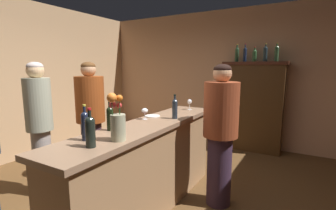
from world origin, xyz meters
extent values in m
plane|color=brown|center=(0.00, 0.00, 0.00)|extent=(7.54, 7.54, 0.00)
cube|color=tan|center=(0.00, 2.96, 1.38)|extent=(5.34, 0.12, 2.77)
cube|color=tan|center=(-2.67, 0.00, 1.38)|extent=(0.12, 5.92, 2.77)
cube|color=#9C734C|center=(0.24, -0.03, 0.48)|extent=(0.46, 2.39, 0.96)
cube|color=#8C6A4F|center=(0.24, -0.03, 0.99)|extent=(0.52, 2.49, 0.05)
cube|color=#3B2510|center=(0.83, 2.68, 0.86)|extent=(1.07, 0.32, 1.71)
cube|color=#3F1D11|center=(0.83, 2.68, 1.68)|extent=(1.15, 0.38, 0.06)
cylinder|color=#242D36|center=(0.37, 0.35, 1.11)|extent=(0.06, 0.06, 0.20)
sphere|color=#242D36|center=(0.37, 0.35, 1.21)|extent=(0.06, 0.06, 0.06)
cylinder|color=#242D36|center=(0.37, 0.35, 1.25)|extent=(0.03, 0.03, 0.07)
cylinder|color=black|center=(0.37, 0.35, 1.29)|extent=(0.03, 0.03, 0.02)
cylinder|color=black|center=(0.09, -0.43, 1.11)|extent=(0.07, 0.07, 0.20)
sphere|color=black|center=(0.09, -0.43, 1.21)|extent=(0.07, 0.07, 0.07)
cylinder|color=black|center=(0.09, -0.43, 1.25)|extent=(0.03, 0.03, 0.09)
cylinder|color=black|center=(0.09, -0.43, 1.31)|extent=(0.03, 0.03, 0.02)
cylinder|color=#1C2237|center=(0.14, -0.78, 1.12)|extent=(0.06, 0.06, 0.21)
sphere|color=#1C2237|center=(0.14, -0.78, 1.22)|extent=(0.06, 0.06, 0.06)
cylinder|color=#1C2237|center=(0.14, -0.78, 1.26)|extent=(0.02, 0.02, 0.08)
cylinder|color=gold|center=(0.14, -0.78, 1.31)|extent=(0.02, 0.02, 0.02)
cylinder|color=black|center=(0.31, -0.88, 1.11)|extent=(0.08, 0.08, 0.20)
sphere|color=black|center=(0.31, -0.88, 1.21)|extent=(0.08, 0.08, 0.08)
cylinder|color=black|center=(0.31, -0.88, 1.26)|extent=(0.03, 0.03, 0.09)
cylinder|color=red|center=(0.31, -0.88, 1.31)|extent=(0.03, 0.03, 0.02)
cylinder|color=white|center=(0.09, 0.14, 1.01)|extent=(0.06, 0.06, 0.00)
cylinder|color=white|center=(0.09, 0.14, 1.05)|extent=(0.01, 0.01, 0.07)
ellipsoid|color=white|center=(0.09, 0.14, 1.11)|extent=(0.08, 0.08, 0.06)
ellipsoid|color=maroon|center=(0.09, 0.14, 1.10)|extent=(0.06, 0.06, 0.02)
cylinder|color=white|center=(0.27, 1.00, 1.01)|extent=(0.06, 0.06, 0.00)
cylinder|color=white|center=(0.27, 1.00, 1.05)|extent=(0.01, 0.01, 0.08)
ellipsoid|color=white|center=(0.27, 1.00, 1.13)|extent=(0.06, 0.06, 0.07)
cylinder|color=#A7A785|center=(0.38, -0.65, 1.12)|extent=(0.12, 0.12, 0.22)
cylinder|color=#38602D|center=(0.40, -0.64, 1.26)|extent=(0.01, 0.01, 0.22)
sphere|color=orange|center=(0.40, -0.64, 1.37)|extent=(0.06, 0.06, 0.06)
cylinder|color=#38602D|center=(0.37, -0.62, 1.22)|extent=(0.01, 0.01, 0.16)
sphere|color=red|center=(0.37, -0.62, 1.30)|extent=(0.04, 0.04, 0.04)
cylinder|color=#38602D|center=(0.33, -0.65, 1.23)|extent=(0.01, 0.01, 0.16)
sphere|color=#C23438|center=(0.33, -0.65, 1.31)|extent=(0.06, 0.06, 0.06)
cylinder|color=#38602D|center=(0.37, -0.70, 1.26)|extent=(0.01, 0.01, 0.23)
sphere|color=orange|center=(0.37, -0.70, 1.38)|extent=(0.08, 0.08, 0.08)
cylinder|color=white|center=(0.07, 0.32, 1.02)|extent=(0.19, 0.19, 0.01)
cylinder|color=#27452B|center=(0.48, 2.68, 1.83)|extent=(0.08, 0.08, 0.23)
sphere|color=#27452B|center=(0.48, 2.68, 1.95)|extent=(0.08, 0.08, 0.08)
cylinder|color=#27452B|center=(0.48, 2.68, 1.99)|extent=(0.03, 0.03, 0.09)
cylinder|color=gold|center=(0.48, 2.68, 2.04)|extent=(0.03, 0.03, 0.02)
cylinder|color=#18233C|center=(0.63, 2.68, 1.83)|extent=(0.06, 0.06, 0.23)
sphere|color=#18233C|center=(0.63, 2.68, 1.94)|extent=(0.06, 0.06, 0.06)
cylinder|color=#18233C|center=(0.63, 2.68, 1.99)|extent=(0.02, 0.02, 0.09)
cylinder|color=#AD1B25|center=(0.63, 2.68, 2.04)|extent=(0.02, 0.02, 0.02)
cylinder|color=#2A512B|center=(0.81, 2.68, 1.80)|extent=(0.08, 0.08, 0.18)
sphere|color=#2A512B|center=(0.81, 2.68, 1.89)|extent=(0.08, 0.08, 0.08)
cylinder|color=#2A512B|center=(0.81, 2.68, 1.93)|extent=(0.03, 0.03, 0.08)
cylinder|color=red|center=(0.81, 2.68, 1.98)|extent=(0.03, 0.03, 0.02)
cylinder|color=#1F2D31|center=(0.99, 2.68, 1.83)|extent=(0.07, 0.07, 0.23)
sphere|color=#1F2D31|center=(0.99, 2.68, 1.95)|extent=(0.07, 0.07, 0.07)
cylinder|color=#1F2D31|center=(0.99, 2.68, 1.98)|extent=(0.02, 0.02, 0.08)
cylinder|color=gold|center=(0.99, 2.68, 2.03)|extent=(0.03, 0.03, 0.02)
cylinder|color=#2D4D2F|center=(1.18, 2.68, 1.83)|extent=(0.07, 0.07, 0.24)
sphere|color=#2D4D2F|center=(1.18, 2.68, 1.95)|extent=(0.07, 0.07, 0.07)
cylinder|color=#2D4D2F|center=(1.18, 2.68, 1.99)|extent=(0.02, 0.02, 0.07)
cylinder|color=gold|center=(1.18, 2.68, 2.03)|extent=(0.03, 0.03, 0.02)
cylinder|color=#372530|center=(-0.89, 0.22, 0.43)|extent=(0.28, 0.28, 0.86)
cylinder|color=brown|center=(-0.89, 0.22, 1.17)|extent=(0.39, 0.39, 0.63)
sphere|color=tan|center=(-0.89, 0.22, 1.58)|extent=(0.20, 0.20, 0.20)
ellipsoid|color=#4F2F16|center=(-0.89, 0.22, 1.63)|extent=(0.19, 0.19, 0.11)
cylinder|color=gray|center=(-1.12, -0.39, 0.42)|extent=(0.22, 0.22, 0.84)
cylinder|color=gray|center=(-1.12, -0.39, 1.17)|extent=(0.31, 0.31, 0.64)
sphere|color=#E3B684|center=(-1.12, -0.39, 1.58)|extent=(0.20, 0.20, 0.20)
ellipsoid|color=#B3A39B|center=(-1.12, -0.39, 1.62)|extent=(0.19, 0.19, 0.11)
cylinder|color=#352336|center=(0.89, 0.50, 0.42)|extent=(0.28, 0.28, 0.83)
cylinder|color=brown|center=(0.89, 0.50, 1.14)|extent=(0.40, 0.40, 0.62)
sphere|color=tan|center=(0.89, 0.50, 1.55)|extent=(0.21, 0.21, 0.21)
ellipsoid|color=black|center=(0.89, 0.50, 1.59)|extent=(0.20, 0.20, 0.11)
camera|label=1|loc=(1.71, -2.14, 1.62)|focal=26.08mm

